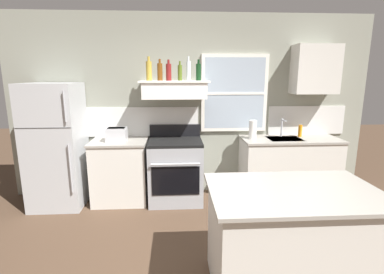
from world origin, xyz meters
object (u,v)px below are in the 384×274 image
(bottle_champagne_gold_foil, at_px, (149,71))
(bottle_amber_wine, at_px, (160,72))
(stove_range, at_px, (176,170))
(bottle_red_label_wine, at_px, (169,72))
(dish_soap_bottle, at_px, (300,131))
(refrigerator, at_px, (56,146))
(bottle_dark_green_wine, at_px, (198,72))
(bottle_olive_oil_square, at_px, (180,72))
(kitchen_island, at_px, (291,239))
(bottle_clear_tall, at_px, (188,70))
(toaster, at_px, (117,134))
(paper_towel_roll, at_px, (253,130))

(bottle_champagne_gold_foil, bearing_deg, bottle_amber_wine, 6.78)
(stove_range, xyz_separation_m, bottle_amber_wine, (-0.20, 0.10, 1.40))
(bottle_amber_wine, bearing_deg, bottle_red_label_wine, -21.29)
(stove_range, relative_size, bottle_amber_wine, 3.74)
(dish_soap_bottle, bearing_deg, bottle_champagne_gold_foil, -178.47)
(refrigerator, relative_size, dish_soap_bottle, 9.55)
(bottle_red_label_wine, xyz_separation_m, dish_soap_bottle, (1.96, 0.09, -0.86))
(bottle_red_label_wine, bearing_deg, bottle_champagne_gold_foil, 173.73)
(stove_range, relative_size, bottle_champagne_gold_foil, 3.37)
(bottle_amber_wine, distance_m, bottle_dark_green_wine, 0.54)
(bottle_champagne_gold_foil, relative_size, bottle_olive_oil_square, 1.23)
(dish_soap_bottle, bearing_deg, kitchen_island, -114.54)
(bottle_clear_tall, bearing_deg, bottle_champagne_gold_foil, -174.20)
(bottle_dark_green_wine, xyz_separation_m, dish_soap_bottle, (1.54, 0.02, -0.87))
(toaster, height_order, kitchen_island, toaster)
(bottle_red_label_wine, bearing_deg, kitchen_island, -61.25)
(stove_range, relative_size, bottle_red_label_wine, 3.87)
(paper_towel_roll, bearing_deg, bottle_amber_wine, 177.49)
(refrigerator, bearing_deg, bottle_olive_oil_square, 3.56)
(dish_soap_bottle, distance_m, kitchen_island, 2.26)
(bottle_champagne_gold_foil, height_order, bottle_olive_oil_square, bottle_champagne_gold_foil)
(bottle_champagne_gold_foil, height_order, dish_soap_bottle, bottle_champagne_gold_foil)
(refrigerator, height_order, dish_soap_bottle, refrigerator)
(toaster, bearing_deg, bottle_olive_oil_square, 5.10)
(bottle_olive_oil_square, bearing_deg, bottle_dark_green_wine, 7.11)
(bottle_amber_wine, relative_size, bottle_dark_green_wine, 1.01)
(stove_range, distance_m, bottle_dark_green_wine, 1.45)
(bottle_champagne_gold_foil, xyz_separation_m, bottle_dark_green_wine, (0.69, 0.04, -0.02))
(toaster, distance_m, bottle_champagne_gold_foil, 0.99)
(refrigerator, relative_size, stove_range, 1.58)
(bottle_olive_oil_square, relative_size, kitchen_island, 0.19)
(stove_range, bearing_deg, bottle_amber_wine, 154.31)
(refrigerator, xyz_separation_m, bottle_clear_tall, (1.85, 0.16, 1.03))
(bottle_olive_oil_square, height_order, paper_towel_roll, bottle_olive_oil_square)
(toaster, bearing_deg, paper_towel_roll, 0.97)
(bottle_red_label_wine, bearing_deg, bottle_clear_tall, 17.17)
(paper_towel_roll, bearing_deg, bottle_clear_tall, 174.11)
(bottle_dark_green_wine, bearing_deg, bottle_champagne_gold_foil, -176.72)
(bottle_clear_tall, bearing_deg, toaster, -172.78)
(refrigerator, xyz_separation_m, bottle_champagne_gold_foil, (1.30, 0.10, 1.02))
(bottle_amber_wine, bearing_deg, bottle_olive_oil_square, -2.26)
(stove_range, height_order, bottle_amber_wine, bottle_amber_wine)
(bottle_olive_oil_square, xyz_separation_m, paper_towel_roll, (1.05, -0.05, -0.81))
(toaster, relative_size, bottle_amber_wine, 1.02)
(refrigerator, height_order, toaster, refrigerator)
(bottle_clear_tall, distance_m, bottle_dark_green_wine, 0.14)
(bottle_olive_oil_square, distance_m, bottle_dark_green_wine, 0.26)
(toaster, xyz_separation_m, bottle_red_label_wine, (0.74, 0.04, 0.85))
(refrigerator, relative_size, bottle_dark_green_wine, 5.99)
(stove_range, relative_size, dish_soap_bottle, 6.06)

